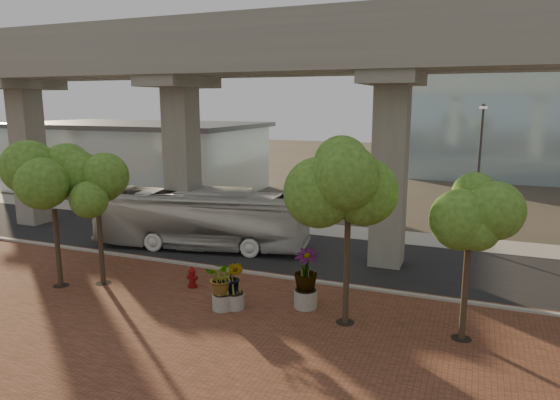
% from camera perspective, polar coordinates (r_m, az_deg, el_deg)
% --- Properties ---
extents(ground, '(160.00, 160.00, 0.00)m').
position_cam_1_polar(ground, '(26.18, -1.93, -7.10)').
color(ground, '#352F26').
rests_on(ground, ground).
extents(brick_plaza, '(70.00, 13.00, 0.06)m').
position_cam_1_polar(brick_plaza, '(19.61, -11.62, -13.68)').
color(brick_plaza, brown).
rests_on(brick_plaza, ground).
extents(asphalt_road, '(90.00, 8.00, 0.04)m').
position_cam_1_polar(asphalt_road, '(27.93, -0.27, -5.88)').
color(asphalt_road, black).
rests_on(asphalt_road, ground).
extents(curb_strip, '(70.00, 0.25, 0.16)m').
position_cam_1_polar(curb_strip, '(24.43, -3.83, -8.27)').
color(curb_strip, '#A19E96').
rests_on(curb_strip, ground).
extents(far_sidewalk, '(90.00, 3.00, 0.06)m').
position_cam_1_polar(far_sidewalk, '(32.90, 3.32, -3.25)').
color(far_sidewalk, '#A19E96').
rests_on(far_sidewalk, ground).
extents(transit_viaduct, '(72.00, 5.60, 12.40)m').
position_cam_1_polar(transit_viaduct, '(26.73, -0.29, 9.20)').
color(transit_viaduct, gray).
rests_on(transit_viaduct, ground).
extents(station_pavilion, '(23.00, 13.00, 6.30)m').
position_cam_1_polar(station_pavilion, '(49.28, -15.99, 4.91)').
color(station_pavilion, silver).
rests_on(station_pavilion, ground).
extents(transit_bus, '(12.41, 4.90, 3.37)m').
position_cam_1_polar(transit_bus, '(28.53, -9.03, -2.19)').
color(transit_bus, silver).
rests_on(transit_bus, ground).
extents(fire_hydrant, '(0.48, 0.43, 0.95)m').
position_cam_1_polar(fire_hydrant, '(22.80, -10.00, -8.70)').
color(fire_hydrant, maroon).
rests_on(fire_hydrant, ground).
extents(planter_front, '(1.81, 1.81, 1.99)m').
position_cam_1_polar(planter_front, '(20.08, -6.65, -9.10)').
color(planter_front, '#ADA99C').
rests_on(planter_front, ground).
extents(planter_right, '(2.28, 2.28, 2.44)m').
position_cam_1_polar(planter_right, '(20.05, 2.97, -8.25)').
color(planter_right, gray).
rests_on(planter_right, ground).
extents(planter_left, '(1.78, 1.78, 1.96)m').
position_cam_1_polar(planter_left, '(20.14, -5.26, -9.07)').
color(planter_left, '#A5A195').
rests_on(planter_left, ground).
extents(street_tree_far_west, '(3.57, 3.57, 6.20)m').
position_cam_1_polar(street_tree_far_west, '(23.75, -24.60, 1.45)').
color(street_tree_far_west, '#473729').
rests_on(street_tree_far_west, ground).
extents(street_tree_near_west, '(3.36, 3.36, 6.05)m').
position_cam_1_polar(street_tree_near_west, '(23.37, -20.23, 1.50)').
color(street_tree_near_west, '#473729').
rests_on(street_tree_near_west, ground).
extents(street_tree_near_east, '(4.27, 4.27, 7.48)m').
position_cam_1_polar(street_tree_near_east, '(17.84, 7.89, 2.59)').
color(street_tree_near_east, '#473729').
rests_on(street_tree_near_east, ground).
extents(street_tree_far_east, '(3.38, 3.38, 5.76)m').
position_cam_1_polar(street_tree_far_east, '(17.81, 20.90, -2.34)').
color(street_tree_far_east, '#473729').
rests_on(street_tree_far_east, ground).
extents(streetlamp_west, '(0.42, 1.22, 8.40)m').
position_cam_1_polar(streetlamp_west, '(34.14, -11.79, 5.37)').
color(streetlamp_west, '#303135').
rests_on(streetlamp_west, ground).
extents(streetlamp_east, '(0.40, 1.17, 8.05)m').
position_cam_1_polar(streetlamp_east, '(29.18, 21.76, 3.47)').
color(streetlamp_east, '#333238').
rests_on(streetlamp_east, ground).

